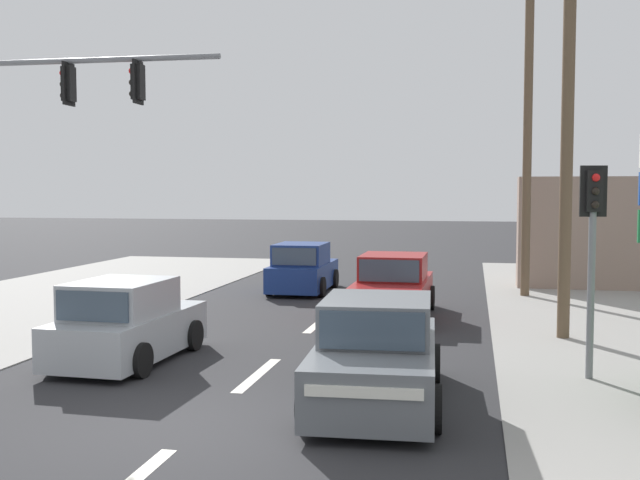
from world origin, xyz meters
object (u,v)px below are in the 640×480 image
Objects in this scene: hatchback_oncoming_mid at (127,324)px; sedan_crossing_left at (377,355)px; pedestal_signal_right_kerb at (592,235)px; utility_pole_midground_right at (569,67)px; sedan_kerbside_parked at (393,289)px; traffic_signal_mast at (34,141)px; utility_pole_background_right at (528,109)px; hatchback_oncoming_near at (303,269)px.

sedan_crossing_left is at bearing -19.37° from hatchback_oncoming_mid.
hatchback_oncoming_mid is at bearing 160.63° from sedan_crossing_left.
pedestal_signal_right_kerb is at bearing 2.28° from hatchback_oncoming_mid.
utility_pole_midground_right is 8.18m from sedan_crossing_left.
hatchback_oncoming_mid is at bearing -125.68° from sedan_kerbside_parked.
hatchback_oncoming_mid is (-8.12, -3.87, -5.01)m from utility_pole_midground_right.
hatchback_oncoming_mid is at bearing -154.49° from utility_pole_midground_right.
pedestal_signal_right_kerb is (10.58, -0.67, -1.73)m from traffic_signal_mast.
traffic_signal_mast is 4.34m from hatchback_oncoming_mid.
utility_pole_midground_right is 2.96× the size of hatchback_oncoming_mid.
sedan_crossing_left is 7.67m from sedan_kerbside_parked.
traffic_signal_mast reaches higher than sedan_kerbside_parked.
hatchback_oncoming_mid is at bearing -177.72° from pedestal_signal_right_kerb.
hatchback_oncoming_mid is (-7.75, -10.36, -4.85)m from utility_pole_background_right.
hatchback_oncoming_near is (-6.72, -0.38, -4.85)m from utility_pole_background_right.
hatchback_oncoming_near is at bearing 128.90° from sedan_kerbside_parked.
traffic_signal_mast is at bearing -111.12° from hatchback_oncoming_near.
pedestal_signal_right_kerb is at bearing 31.47° from sedan_crossing_left.
traffic_signal_mast is at bearing -164.76° from utility_pole_midground_right.
hatchback_oncoming_near is at bearing -176.76° from utility_pole_background_right.
sedan_kerbside_parked is 1.16× the size of hatchback_oncoming_near.
pedestal_signal_right_kerb is 7.04m from sedan_kerbside_parked.
utility_pole_background_right reaches higher than traffic_signal_mast.
pedestal_signal_right_kerb is 0.82× the size of sedan_crossing_left.
hatchback_oncoming_mid is (-8.14, -0.32, -1.71)m from pedestal_signal_right_kerb.
pedestal_signal_right_kerb is 0.84× the size of sedan_kerbside_parked.
utility_pole_midground_right is 11.06m from traffic_signal_mast.
pedestal_signal_right_kerb is (0.39, -10.04, -3.14)m from utility_pole_background_right.
hatchback_oncoming_mid is 7.33m from sedan_kerbside_parked.
hatchback_oncoming_near is at bearing 68.88° from traffic_signal_mast.
utility_pole_background_right is 2.88× the size of hatchback_oncoming_mid.
pedestal_signal_right_kerb reaches higher than sedan_crossing_left.
sedan_crossing_left is at bearing -148.53° from pedestal_signal_right_kerb.
sedan_kerbside_parked is at bearing 124.46° from pedestal_signal_right_kerb.
sedan_crossing_left is 12.28m from hatchback_oncoming_near.
pedestal_signal_right_kerb is 0.97× the size of hatchback_oncoming_near.
traffic_signal_mast is 8.49m from sedan_crossing_left.
utility_pole_background_right is 8.30m from hatchback_oncoming_near.
hatchback_oncoming_mid and hatchback_oncoming_near have the same top height.
utility_pole_midground_right reaches higher than hatchback_oncoming_near.
utility_pole_background_right reaches higher than hatchback_oncoming_near.
hatchback_oncoming_mid is 10.03m from hatchback_oncoming_near.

